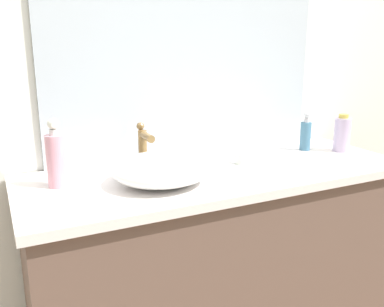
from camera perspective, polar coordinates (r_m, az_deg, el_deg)
name	(u,v)px	position (r m, az deg, el deg)	size (l,w,h in m)	color
bathroom_wall_rear	(165,45)	(1.70, -3.65, 14.36)	(6.00, 0.06, 2.60)	silver
vanity_counter	(218,277)	(1.70, 3.57, -16.25)	(1.41, 0.53, 0.87)	brown
sink_basin	(161,169)	(1.37, -4.16, -2.08)	(0.32, 0.30, 0.10)	white
faucet	(144,144)	(1.51, -6.55, 1.32)	(0.03, 0.13, 0.17)	brown
soap_dispenser	(306,134)	(1.85, 15.10, 2.55)	(0.04, 0.04, 0.16)	teal
lotion_bottle	(56,158)	(1.39, -17.92, -0.57)	(0.06, 0.06, 0.22)	pink
perfume_bottle	(342,134)	(1.88, 19.62, 2.50)	(0.07, 0.07, 0.16)	#BDA9CA
candle_jar	(241,159)	(1.61, 6.67, -0.68)	(0.05, 0.05, 0.04)	silver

